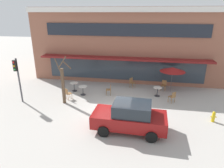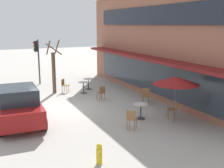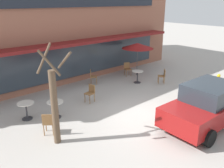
# 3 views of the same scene
# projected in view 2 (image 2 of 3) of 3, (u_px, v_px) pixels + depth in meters

# --- Properties ---
(ground_plane) EXTENTS (80.00, 80.00, 0.00)m
(ground_plane) POSITION_uv_depth(u_px,v_px,m) (58.00, 110.00, 15.05)
(ground_plane) COLOR #ADA8A0
(building_facade) EXTENTS (18.28, 9.10, 6.98)m
(building_facade) POSITION_uv_depth(u_px,v_px,m) (205.00, 40.00, 18.46)
(building_facade) COLOR #935B47
(building_facade) RESTS_ON ground
(cafe_table_near_wall) EXTENTS (0.70, 0.70, 0.76)m
(cafe_table_near_wall) POSITION_uv_depth(u_px,v_px,m) (141.00, 109.00, 13.57)
(cafe_table_near_wall) COLOR #333338
(cafe_table_near_wall) RESTS_ON ground
(cafe_table_streetside) EXTENTS (0.70, 0.70, 0.76)m
(cafe_table_streetside) POSITION_uv_depth(u_px,v_px,m) (88.00, 82.00, 19.82)
(cafe_table_streetside) COLOR #333338
(cafe_table_streetside) RESTS_ON ground
(cafe_table_by_tree) EXTENTS (0.70, 0.70, 0.76)m
(cafe_table_by_tree) POSITION_uv_depth(u_px,v_px,m) (84.00, 86.00, 18.63)
(cafe_table_by_tree) COLOR #333338
(cafe_table_by_tree) RESTS_ON ground
(patio_umbrella_green_folded) EXTENTS (2.10, 2.10, 2.20)m
(patio_umbrella_green_folded) POSITION_uv_depth(u_px,v_px,m) (176.00, 80.00, 12.69)
(patio_umbrella_green_folded) COLOR #4C4C51
(patio_umbrella_green_folded) RESTS_ON ground
(cafe_chair_0) EXTENTS (0.56, 0.56, 0.89)m
(cafe_chair_0) POSITION_uv_depth(u_px,v_px,m) (64.00, 84.00, 18.98)
(cafe_chair_0) COLOR olive
(cafe_chair_0) RESTS_ON ground
(cafe_chair_1) EXTENTS (0.46, 0.46, 0.89)m
(cafe_chair_1) POSITION_uv_depth(u_px,v_px,m) (101.00, 92.00, 16.86)
(cafe_chair_1) COLOR olive
(cafe_chair_1) RESTS_ON ground
(cafe_chair_2) EXTENTS (0.56, 0.56, 0.89)m
(cafe_chair_2) POSITION_uv_depth(u_px,v_px,m) (146.00, 95.00, 16.22)
(cafe_chair_2) COLOR olive
(cafe_chair_2) RESTS_ON ground
(cafe_chair_3) EXTENTS (0.57, 0.57, 0.89)m
(cafe_chair_3) POSITION_uv_depth(u_px,v_px,m) (131.00, 118.00, 12.16)
(cafe_chair_3) COLOR olive
(cafe_chair_3) RESTS_ON ground
(cafe_chair_4) EXTENTS (0.52, 0.52, 0.89)m
(cafe_chair_4) POSITION_uv_depth(u_px,v_px,m) (173.00, 108.00, 13.65)
(cafe_chair_4) COLOR olive
(cafe_chair_4) RESTS_ON ground
(parked_sedan) EXTENTS (4.26, 2.13, 1.76)m
(parked_sedan) POSITION_uv_depth(u_px,v_px,m) (19.00, 105.00, 12.83)
(parked_sedan) COLOR maroon
(parked_sedan) RESTS_ON ground
(street_tree) EXTENTS (1.03, 1.01, 3.54)m
(street_tree) POSITION_uv_depth(u_px,v_px,m) (54.00, 70.00, 18.50)
(street_tree) COLOR brown
(street_tree) RESTS_ON ground
(traffic_light_pole) EXTENTS (0.26, 0.44, 3.40)m
(traffic_light_pole) POSITION_uv_depth(u_px,v_px,m) (37.00, 54.00, 21.09)
(traffic_light_pole) COLOR #47474C
(traffic_light_pole) RESTS_ON ground
(fire_hydrant) EXTENTS (0.36, 0.20, 0.71)m
(fire_hydrant) POSITION_uv_depth(u_px,v_px,m) (99.00, 154.00, 9.21)
(fire_hydrant) COLOR gold
(fire_hydrant) RESTS_ON ground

